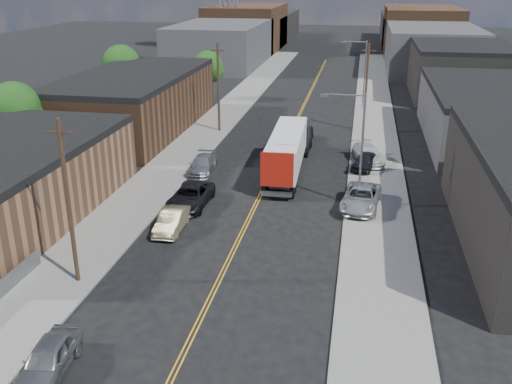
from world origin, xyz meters
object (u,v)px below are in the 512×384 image
at_px(car_right_lot_a, 361,198).
at_px(car_right_lot_c, 365,161).
at_px(car_left_b, 172,221).
at_px(car_right_lot_b, 368,154).
at_px(semi_truck, 289,147).
at_px(car_ahead_truck, 300,135).
at_px(car_left_c, 190,196).
at_px(car_left_a, 48,359).
at_px(car_left_d, 202,165).

bearing_deg(car_right_lot_a, car_right_lot_c, 94.84).
distance_m(car_left_b, car_right_lot_c, 20.91).
distance_m(car_right_lot_a, car_right_lot_b, 11.62).
distance_m(car_left_b, car_right_lot_b, 22.62).
relative_size(semi_truck, car_right_lot_a, 2.62).
distance_m(car_left_b, car_ahead_truck, 24.86).
relative_size(car_right_lot_a, car_right_lot_b, 1.09).
relative_size(car_right_lot_c, car_ahead_truck, 0.74).
bearing_deg(semi_truck, car_left_c, -124.69).
height_order(semi_truck, car_left_b, semi_truck).
relative_size(car_right_lot_b, car_right_lot_c, 1.24).
relative_size(car_left_a, car_left_c, 0.79).
height_order(car_right_lot_b, car_right_lot_c, car_right_lot_b).
distance_m(car_left_b, car_left_d, 12.62).
relative_size(car_left_b, car_left_d, 0.88).
height_order(car_left_b, car_ahead_truck, car_ahead_truck).
xyz_separation_m(car_left_c, car_ahead_truck, (6.50, 19.38, 0.01)).
bearing_deg(car_right_lot_a, car_right_lot_b, 93.97).
distance_m(car_left_b, car_left_c, 4.62).
bearing_deg(car_left_b, car_left_d, 94.37).
bearing_deg(car_left_b, car_right_lot_a, 24.48).
bearing_deg(car_left_d, car_left_c, -84.46).
bearing_deg(car_left_b, car_right_lot_b, 51.38).
xyz_separation_m(car_right_lot_a, car_right_lot_c, (0.27, 9.61, -0.07)).
relative_size(car_left_c, car_left_d, 1.15).
bearing_deg(car_right_lot_c, car_left_b, -114.58).
distance_m(car_left_d, car_right_lot_c, 15.12).
height_order(car_left_b, car_left_d, car_left_b).
height_order(car_left_a, car_right_lot_a, car_right_lot_a).
bearing_deg(car_right_lot_b, car_ahead_truck, 124.47).
bearing_deg(car_left_c, car_left_d, 99.76).
xyz_separation_m(semi_truck, car_left_c, (-6.50, -10.02, -1.49)).
relative_size(semi_truck, car_right_lot_b, 2.86).
relative_size(car_left_d, car_right_lot_b, 0.95).
distance_m(semi_truck, car_left_c, 12.03).
bearing_deg(car_ahead_truck, car_left_a, -102.86).
xyz_separation_m(semi_truck, car_left_a, (-7.10, -30.58, -1.52)).
height_order(car_left_d, car_right_lot_b, car_right_lot_b).
bearing_deg(car_ahead_truck, car_left_d, -126.93).
relative_size(car_left_a, car_right_lot_a, 0.78).
xyz_separation_m(car_right_lot_a, car_right_lot_b, (0.50, 11.61, -0.04)).
relative_size(car_left_b, car_right_lot_c, 1.03).
distance_m(car_left_c, car_right_lot_c, 17.63).
bearing_deg(car_ahead_truck, car_right_lot_a, -71.96).
height_order(car_left_a, car_right_lot_b, car_right_lot_b).
relative_size(car_left_b, car_left_c, 0.77).
height_order(semi_truck, car_left_a, semi_truck).
height_order(car_left_a, car_ahead_truck, car_ahead_truck).
height_order(car_left_a, car_left_c, car_left_c).
bearing_deg(car_right_lot_c, car_ahead_truck, 146.56).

